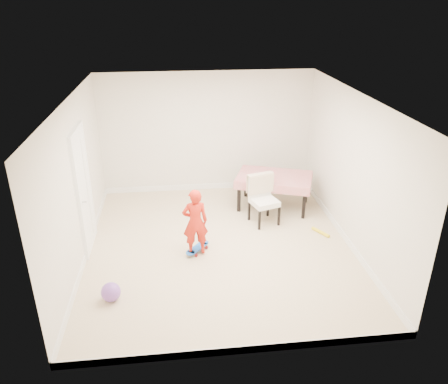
{
  "coord_description": "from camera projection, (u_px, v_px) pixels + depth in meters",
  "views": [
    {
      "loc": [
        -0.68,
        -6.47,
        4.02
      ],
      "look_at": [
        0.1,
        0.2,
        0.95
      ],
      "focal_mm": 35.0,
      "sensor_mm": 36.0,
      "label": 1
    }
  ],
  "objects": [
    {
      "name": "baseboard_right",
      "position": [
        344.0,
        236.0,
        7.8
      ],
      "size": [
        0.02,
        5.0,
        0.12
      ],
      "primitive_type": "cube",
      "color": "white",
      "rests_on": "ground"
    },
    {
      "name": "ground",
      "position": [
        220.0,
        247.0,
        7.59
      ],
      "size": [
        5.0,
        5.0,
        0.0
      ],
      "primitive_type": "plane",
      "color": "#C7AF8A",
      "rests_on": "ground"
    },
    {
      "name": "wall_front",
      "position": [
        243.0,
        264.0,
        4.81
      ],
      "size": [
        4.5,
        0.04,
        2.6
      ],
      "primitive_type": "cube",
      "color": "beige",
      "rests_on": "ground"
    },
    {
      "name": "wall_left",
      "position": [
        78.0,
        184.0,
        6.81
      ],
      "size": [
        0.04,
        5.0,
        2.6
      ],
      "primitive_type": "cube",
      "color": "beige",
      "rests_on": "ground"
    },
    {
      "name": "baseboard_back",
      "position": [
        208.0,
        186.0,
        9.81
      ],
      "size": [
        4.5,
        0.02,
        0.12
      ],
      "primitive_type": "cube",
      "color": "white",
      "rests_on": "ground"
    },
    {
      "name": "foam_toy",
      "position": [
        321.0,
        232.0,
        7.99
      ],
      "size": [
        0.26,
        0.37,
        0.06
      ],
      "primitive_type": "cylinder",
      "rotation": [
        1.57,
        0.0,
        0.54
      ],
      "color": "yellow",
      "rests_on": "ground"
    },
    {
      "name": "ceiling",
      "position": [
        219.0,
        99.0,
        6.52
      ],
      "size": [
        4.5,
        5.0,
        0.04
      ],
      "primitive_type": "cube",
      "color": "white",
      "rests_on": "wall_back"
    },
    {
      "name": "wall_right",
      "position": [
        352.0,
        172.0,
        7.28
      ],
      "size": [
        0.04,
        5.0,
        2.6
      ],
      "primitive_type": "cube",
      "color": "beige",
      "rests_on": "ground"
    },
    {
      "name": "dining_table",
      "position": [
        274.0,
        191.0,
        8.88
      ],
      "size": [
        1.7,
        1.37,
        0.68
      ],
      "primitive_type": null,
      "rotation": [
        0.0,
        0.0,
        -0.35
      ],
      "color": "red",
      "rests_on": "ground"
    },
    {
      "name": "baseboard_front",
      "position": [
        241.0,
        350.0,
        5.31
      ],
      "size": [
        4.5,
        0.02,
        0.12
      ],
      "primitive_type": "cube",
      "color": "white",
      "rests_on": "ground"
    },
    {
      "name": "balloon",
      "position": [
        111.0,
        292.0,
        6.21
      ],
      "size": [
        0.28,
        0.28,
        0.28
      ],
      "primitive_type": "sphere",
      "color": "purple",
      "rests_on": "ground"
    },
    {
      "name": "wall_back",
      "position": [
        207.0,
        133.0,
        9.29
      ],
      "size": [
        4.5,
        0.04,
        2.6
      ],
      "primitive_type": "cube",
      "color": "beige",
      "rests_on": "ground"
    },
    {
      "name": "dining_chair",
      "position": [
        264.0,
        200.0,
        8.19
      ],
      "size": [
        0.67,
        0.72,
        0.94
      ],
      "primitive_type": null,
      "rotation": [
        0.0,
        0.0,
        0.31
      ],
      "color": "white",
      "rests_on": "ground"
    },
    {
      "name": "child",
      "position": [
        195.0,
        224.0,
        7.13
      ],
      "size": [
        0.45,
        0.32,
        1.16
      ],
      "primitive_type": "imported",
      "rotation": [
        0.0,
        0.0,
        3.24
      ],
      "color": "red",
      "rests_on": "ground"
    },
    {
      "name": "baseboard_left",
      "position": [
        87.0,
        252.0,
        7.33
      ],
      "size": [
        0.02,
        5.0,
        0.12
      ],
      "primitive_type": "cube",
      "color": "white",
      "rests_on": "ground"
    },
    {
      "name": "skateboard",
      "position": [
        197.0,
        249.0,
        7.43
      ],
      "size": [
        0.5,
        0.54,
        0.08
      ],
      "primitive_type": null,
      "rotation": [
        0.0,
        0.0,
        0.86
      ],
      "color": "blue",
      "rests_on": "ground"
    },
    {
      "name": "door",
      "position": [
        84.0,
        192.0,
        7.2
      ],
      "size": [
        0.11,
        0.94,
        2.11
      ],
      "primitive_type": "cube",
      "color": "white",
      "rests_on": "ground"
    }
  ]
}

